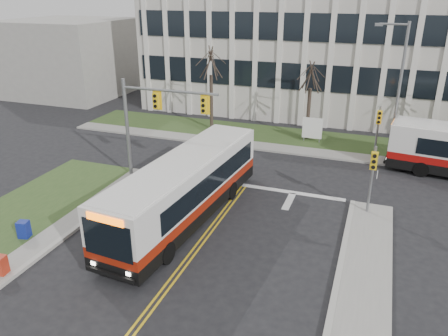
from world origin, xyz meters
TOP-DOWN VIEW (x-y plane):
  - ground at (0.00, 0.00)m, footprint 120.00×120.00m
  - sidewalk_cross at (5.00, 15.20)m, footprint 44.00×1.60m
  - building_lawn at (5.00, 18.00)m, footprint 44.00×5.00m
  - office_building at (5.00, 30.00)m, footprint 40.00×16.00m
  - building_annex at (-26.00, 26.00)m, footprint 12.00×12.00m
  - mast_arm_signal at (-5.62, 7.16)m, footprint 6.11×0.38m
  - signal_pole_near at (7.20, 6.90)m, footprint 0.34×0.39m
  - signal_pole_far at (7.20, 15.40)m, footprint 0.34×0.39m
  - streetlight at (8.03, 16.20)m, footprint 2.15×0.25m
  - directory_sign at (2.50, 17.50)m, footprint 1.50×0.12m
  - tree_left at (-6.00, 18.00)m, footprint 1.80×1.80m
  - tree_mid at (2.00, 18.20)m, footprint 1.80×1.80m
  - bus_main at (-1.63, 3.27)m, footprint 3.66×12.39m
  - newspaper_box_blue at (-8.03, -1.24)m, footprint 0.59×0.55m
  - newspaper_box_red at (-6.80, -3.88)m, footprint 0.55×0.51m

SIDE VIEW (x-z plane):
  - ground at x=0.00m, z-range 0.00..0.00m
  - building_lawn at x=5.00m, z-range 0.00..0.12m
  - sidewalk_cross at x=5.00m, z-range 0.00..0.14m
  - newspaper_box_blue at x=-8.03m, z-range 0.00..0.95m
  - newspaper_box_red at x=-6.80m, z-range 0.00..0.95m
  - directory_sign at x=2.50m, z-range 0.17..2.17m
  - bus_main at x=-1.63m, z-range 0.00..3.26m
  - signal_pole_near at x=7.20m, z-range 0.60..4.40m
  - signal_pole_far at x=7.20m, z-range 0.60..4.40m
  - building_annex at x=-26.00m, z-range 0.00..8.00m
  - mast_arm_signal at x=-5.62m, z-range 1.16..7.36m
  - tree_mid at x=2.00m, z-range 1.47..8.29m
  - streetlight at x=8.03m, z-range 0.59..9.79m
  - tree_left at x=-6.00m, z-range 1.66..9.36m
  - office_building at x=5.00m, z-range 0.00..12.00m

